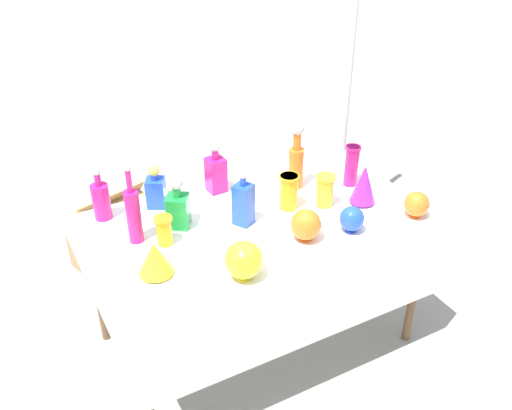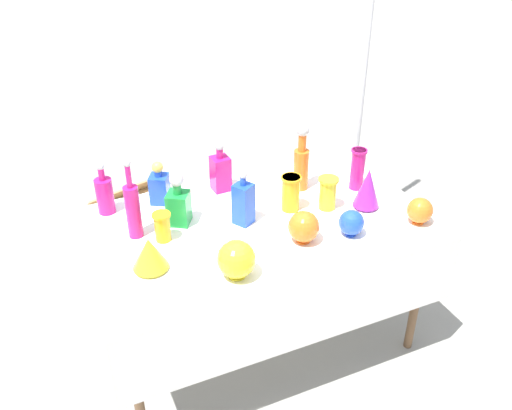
{
  "view_description": "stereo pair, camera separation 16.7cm",
  "coord_description": "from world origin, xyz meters",
  "px_view_note": "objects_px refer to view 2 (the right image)",
  "views": [
    {
      "loc": [
        -1.08,
        -2.01,
        2.28
      ],
      "look_at": [
        0.0,
        0.0,
        0.86
      ],
      "focal_mm": 40.0,
      "sensor_mm": 36.0,
      "label": 1
    },
    {
      "loc": [
        -0.93,
        -2.08,
        2.28
      ],
      "look_at": [
        0.0,
        0.0,
        0.86
      ],
      "focal_mm": 40.0,
      "sensor_mm": 36.0,
      "label": 2
    }
  ],
  "objects_px": {
    "slender_vase_3": "(291,192)",
    "round_bowl_3": "(420,211)",
    "tall_bottle_1": "(301,161)",
    "square_decanter_2": "(243,202)",
    "square_decanter_3": "(159,186)",
    "slender_vase_1": "(328,192)",
    "slender_vase_0": "(162,226)",
    "tall_bottle_0": "(133,209)",
    "square_decanter_0": "(178,203)",
    "square_decanter_1": "(220,171)",
    "round_bowl_1": "(351,223)",
    "fluted_vase_0": "(149,253)",
    "slender_vase_2": "(358,168)",
    "tall_bottle_2": "(105,194)",
    "cardboard_box_behind_left": "(131,232)",
    "fluted_vase_1": "(368,188)",
    "round_bowl_0": "(236,259)",
    "canopy_pole": "(360,110)",
    "round_bowl_2": "(304,227)"
  },
  "relations": [
    {
      "from": "tall_bottle_0",
      "to": "tall_bottle_1",
      "type": "distance_m",
      "value": 0.9
    },
    {
      "from": "tall_bottle_1",
      "to": "cardboard_box_behind_left",
      "type": "height_order",
      "value": "tall_bottle_1"
    },
    {
      "from": "slender_vase_3",
      "to": "cardboard_box_behind_left",
      "type": "bearing_deg",
      "value": 123.37
    },
    {
      "from": "square_decanter_0",
      "to": "round_bowl_0",
      "type": "height_order",
      "value": "square_decanter_0"
    },
    {
      "from": "round_bowl_1",
      "to": "round_bowl_3",
      "type": "bearing_deg",
      "value": -7.48
    },
    {
      "from": "square_decanter_3",
      "to": "canopy_pole",
      "type": "distance_m",
      "value": 1.44
    },
    {
      "from": "square_decanter_0",
      "to": "slender_vase_1",
      "type": "height_order",
      "value": "square_decanter_0"
    },
    {
      "from": "cardboard_box_behind_left",
      "to": "fluted_vase_1",
      "type": "bearing_deg",
      "value": -48.04
    },
    {
      "from": "tall_bottle_1",
      "to": "square_decanter_2",
      "type": "relative_size",
      "value": 1.3
    },
    {
      "from": "slender_vase_1",
      "to": "round_bowl_3",
      "type": "bearing_deg",
      "value": -41.6
    },
    {
      "from": "square_decanter_3",
      "to": "slender_vase_0",
      "type": "height_order",
      "value": "square_decanter_3"
    },
    {
      "from": "slender_vase_2",
      "to": "fluted_vase_1",
      "type": "bearing_deg",
      "value": -107.53
    },
    {
      "from": "tall_bottle_2",
      "to": "square_decanter_2",
      "type": "relative_size",
      "value": 0.96
    },
    {
      "from": "tall_bottle_0",
      "to": "fluted_vase_1",
      "type": "xyz_separation_m",
      "value": [
        1.11,
        -0.22,
        -0.04
      ]
    },
    {
      "from": "tall_bottle_0",
      "to": "round_bowl_1",
      "type": "relative_size",
      "value": 3.11
    },
    {
      "from": "round_bowl_0",
      "to": "round_bowl_3",
      "type": "xyz_separation_m",
      "value": [
        0.95,
        0.02,
        -0.02
      ]
    },
    {
      "from": "slender_vase_0",
      "to": "canopy_pole",
      "type": "xyz_separation_m",
      "value": [
        1.48,
        0.67,
        0.06
      ]
    },
    {
      "from": "round_bowl_0",
      "to": "canopy_pole",
      "type": "bearing_deg",
      "value": 39.68
    },
    {
      "from": "tall_bottle_1",
      "to": "square_decanter_2",
      "type": "height_order",
      "value": "tall_bottle_1"
    },
    {
      "from": "tall_bottle_2",
      "to": "round_bowl_3",
      "type": "xyz_separation_m",
      "value": [
        1.34,
        -0.71,
        -0.03
      ]
    },
    {
      "from": "slender_vase_2",
      "to": "tall_bottle_0",
      "type": "bearing_deg",
      "value": 178.08
    },
    {
      "from": "slender_vase_1",
      "to": "square_decanter_1",
      "type": "bearing_deg",
      "value": 137.11
    },
    {
      "from": "tall_bottle_1",
      "to": "slender_vase_1",
      "type": "bearing_deg",
      "value": -82.77
    },
    {
      "from": "slender_vase_3",
      "to": "cardboard_box_behind_left",
      "type": "height_order",
      "value": "slender_vase_3"
    },
    {
      "from": "tall_bottle_2",
      "to": "cardboard_box_behind_left",
      "type": "distance_m",
      "value": 0.94
    },
    {
      "from": "slender_vase_3",
      "to": "square_decanter_3",
      "type": "bearing_deg",
      "value": 149.99
    },
    {
      "from": "tall_bottle_1",
      "to": "square_decanter_1",
      "type": "bearing_deg",
      "value": 157.82
    },
    {
      "from": "slender_vase_2",
      "to": "cardboard_box_behind_left",
      "type": "relative_size",
      "value": 0.35
    },
    {
      "from": "square_decanter_0",
      "to": "canopy_pole",
      "type": "bearing_deg",
      "value": 22.54
    },
    {
      "from": "slender_vase_1",
      "to": "slender_vase_2",
      "type": "relative_size",
      "value": 0.75
    },
    {
      "from": "square_decanter_1",
      "to": "square_decanter_2",
      "type": "relative_size",
      "value": 0.98
    },
    {
      "from": "slender_vase_0",
      "to": "tall_bottle_0",
      "type": "bearing_deg",
      "value": 141.57
    },
    {
      "from": "square_decanter_0",
      "to": "fluted_vase_0",
      "type": "bearing_deg",
      "value": -126.87
    },
    {
      "from": "slender_vase_2",
      "to": "round_bowl_2",
      "type": "height_order",
      "value": "slender_vase_2"
    },
    {
      "from": "square_decanter_0",
      "to": "square_decanter_2",
      "type": "distance_m",
      "value": 0.31
    },
    {
      "from": "tall_bottle_1",
      "to": "slender_vase_0",
      "type": "relative_size",
      "value": 2.63
    },
    {
      "from": "square_decanter_3",
      "to": "slender_vase_1",
      "type": "distance_m",
      "value": 0.84
    },
    {
      "from": "square_decanter_1",
      "to": "fluted_vase_1",
      "type": "xyz_separation_m",
      "value": [
        0.6,
        -0.46,
        0.0
      ]
    },
    {
      "from": "tall_bottle_2",
      "to": "square_decanter_2",
      "type": "bearing_deg",
      "value": -32.07
    },
    {
      "from": "slender_vase_3",
      "to": "tall_bottle_1",
      "type": "bearing_deg",
      "value": 49.07
    },
    {
      "from": "slender_vase_3",
      "to": "round_bowl_3",
      "type": "relative_size",
      "value": 1.4
    },
    {
      "from": "slender_vase_3",
      "to": "round_bowl_3",
      "type": "xyz_separation_m",
      "value": [
        0.5,
        -0.36,
        -0.03
      ]
    },
    {
      "from": "square_decanter_0",
      "to": "round_bowl_3",
      "type": "bearing_deg",
      "value": -24.13
    },
    {
      "from": "slender_vase_3",
      "to": "fluted_vase_1",
      "type": "distance_m",
      "value": 0.38
    },
    {
      "from": "square_decanter_0",
      "to": "slender_vase_1",
      "type": "xyz_separation_m",
      "value": [
        0.71,
        -0.17,
        -0.02
      ]
    },
    {
      "from": "fluted_vase_1",
      "to": "square_decanter_2",
      "type": "bearing_deg",
      "value": 169.07
    },
    {
      "from": "slender_vase_0",
      "to": "cardboard_box_behind_left",
      "type": "height_order",
      "value": "slender_vase_0"
    },
    {
      "from": "square_decanter_3",
      "to": "cardboard_box_behind_left",
      "type": "xyz_separation_m",
      "value": [
        -0.07,
        0.64,
        -0.67
      ]
    },
    {
      "from": "tall_bottle_0",
      "to": "fluted_vase_0",
      "type": "relative_size",
      "value": 2.56
    },
    {
      "from": "slender_vase_1",
      "to": "canopy_pole",
      "type": "height_order",
      "value": "canopy_pole"
    }
  ]
}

